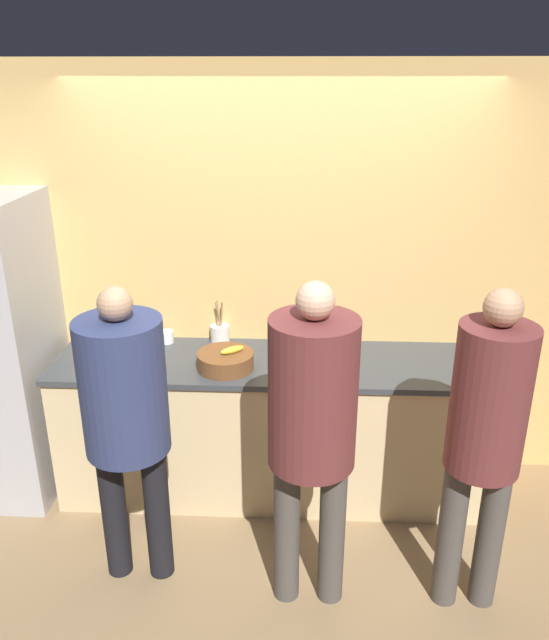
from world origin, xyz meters
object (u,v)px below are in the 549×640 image
(person_left, at_px, (125,408))
(bottle_dark, at_px, (103,346))
(cup_yellow, at_px, (134,338))
(person_center, at_px, (312,418))
(utensil_crock, at_px, (220,333))
(person_right, at_px, (485,430))
(bottle_green, at_px, (278,335))
(fruit_bowl, at_px, (226,360))
(potted_plant, at_px, (108,322))
(cup_white, at_px, (167,337))

(person_left, height_order, bottle_dark, person_left)
(bottle_dark, height_order, cup_yellow, bottle_dark)
(person_left, relative_size, person_center, 0.95)
(utensil_crock, bearing_deg, person_right, -40.21)
(bottle_green, bearing_deg, fruit_bowl, -133.23)
(utensil_crock, xyz_separation_m, bottle_dark, (-0.66, -0.31, 0.03))
(utensil_crock, distance_m, bottle_green, 0.39)
(person_right, relative_size, bottle_dark, 7.44)
(person_center, bearing_deg, cup_yellow, 135.53)
(bottle_dark, height_order, potted_plant, potted_plant)
(utensil_crock, relative_size, bottle_dark, 1.21)
(person_center, distance_m, bottle_dark, 1.51)
(person_center, relative_size, fruit_bowl, 5.16)
(person_center, relative_size, cup_yellow, 19.96)
(bottle_green, xyz_separation_m, cup_white, (-0.72, 0.05, -0.05))
(person_right, xyz_separation_m, bottle_dark, (-2.03, 0.85, -0.01))
(fruit_bowl, distance_m, bottle_dark, 0.75)
(person_right, bearing_deg, cup_white, 146.60)
(potted_plant, bearing_deg, fruit_bowl, -23.06)
(person_left, distance_m, person_right, 1.70)
(fruit_bowl, bearing_deg, potted_plant, 156.94)
(cup_white, distance_m, potted_plant, 0.38)
(cup_yellow, bearing_deg, potted_plant, 174.54)
(cup_white, bearing_deg, person_right, -33.40)
(fruit_bowl, height_order, bottle_green, bottle_green)
(person_left, relative_size, utensil_crock, 5.92)
(person_left, relative_size, cup_yellow, 19.02)
(person_center, relative_size, bottle_green, 7.80)
(person_left, height_order, potted_plant, person_left)
(person_right, bearing_deg, cup_yellow, 150.33)
(person_left, distance_m, bottle_dark, 0.81)
(bottle_green, distance_m, potted_plant, 1.08)
(bottle_green, height_order, cup_yellow, bottle_green)
(person_center, bearing_deg, person_right, 0.85)
(bottle_green, bearing_deg, bottle_dark, -167.43)
(fruit_bowl, bearing_deg, bottle_green, 46.77)
(person_right, bearing_deg, person_left, 176.24)
(fruit_bowl, bearing_deg, utensil_crock, 102.07)
(person_left, height_order, utensil_crock, person_left)
(utensil_crock, xyz_separation_m, bottle_green, (0.38, -0.08, 0.02))
(fruit_bowl, xyz_separation_m, bottle_dark, (-0.74, 0.08, 0.04))
(utensil_crock, distance_m, potted_plant, 0.71)
(person_center, relative_size, utensil_crock, 6.21)
(person_center, bearing_deg, potted_plant, 139.04)
(person_right, bearing_deg, fruit_bowl, 149.15)
(potted_plant, bearing_deg, bottle_green, -1.25)
(potted_plant, bearing_deg, person_left, -68.95)
(person_left, height_order, cup_yellow, person_left)
(person_left, relative_size, bottle_dark, 7.19)
(bottle_green, height_order, bottle_dark, bottle_dark)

